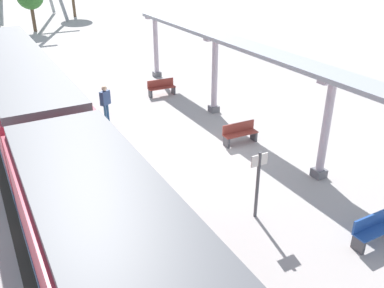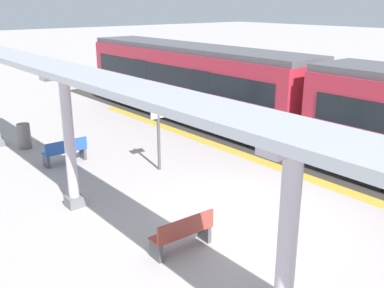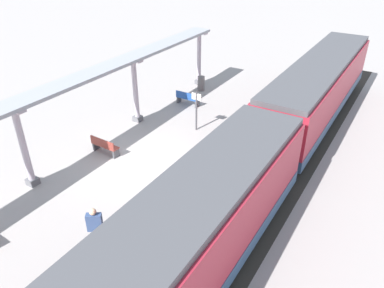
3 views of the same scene
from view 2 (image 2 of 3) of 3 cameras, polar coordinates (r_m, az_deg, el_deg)
ground_plane at (r=11.62m, az=7.65°, el=-9.55°), size 176.00×176.00×0.00m
tactile_edge_strip at (r=14.10m, az=17.26°, el=-5.12°), size 0.51×27.07×0.01m
trackbed at (r=15.60m, az=21.08°, el=-3.30°), size 3.20×39.07×0.01m
train_near_carriage at (r=20.78m, az=-0.21°, el=8.23°), size 2.65×13.56×3.48m
canopy_pillar_second at (r=11.90m, az=-15.66°, el=0.21°), size 1.10×0.44×3.64m
canopy_pillar_third at (r=6.54m, az=12.10°, el=-14.71°), size 1.10×0.44×3.64m
canopy_beam at (r=8.39m, az=-6.69°, el=6.74°), size 1.20×21.60×0.16m
bench_near_end at (r=9.94m, az=-1.16°, el=-11.50°), size 1.51×0.49×0.86m
bench_far_end at (r=15.73m, az=-16.14°, el=-0.90°), size 1.50×0.45×0.86m
trash_bin at (r=17.86m, az=-20.99°, el=0.96°), size 0.48×0.48×0.97m
platform_info_sign at (r=14.32m, az=-4.37°, el=1.65°), size 0.56×0.10×2.20m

